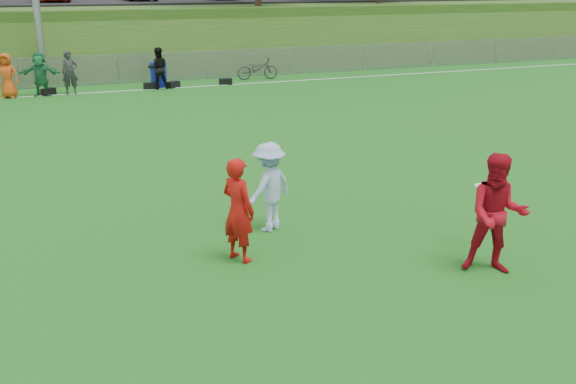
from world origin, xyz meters
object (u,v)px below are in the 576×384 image
player_red_center (497,214)px  bicycle (257,69)px  player_blue (269,187)px  frisbee (483,186)px  recycling_bin (159,75)px  player_red_left (238,210)px

player_red_center → bicycle: player_red_center is taller
bicycle → player_blue: bearing=166.4°
frisbee → recycling_bin: (-1.85, 19.12, -0.58)m
player_red_left → recycling_bin: 18.26m
player_red_left → player_red_center: 4.00m
player_red_center → player_blue: size_ratio=1.16×
player_red_center → player_blue: bearing=163.6°
recycling_bin → bicycle: size_ratio=0.55×
player_red_center → recycling_bin: bearing=125.6°
player_blue → frisbee: bearing=116.9°
player_red_left → player_blue: 1.39m
player_blue → recycling_bin: size_ratio=1.60×
player_blue → frisbee: size_ratio=5.94×
recycling_bin → bicycle: 4.57m
player_red_center → player_blue: player_red_center is taller
player_red_left → player_red_center: player_red_center is taller
player_red_left → player_blue: size_ratio=1.05×
player_red_center → bicycle: bearing=112.9°
player_red_left → player_blue: player_red_left is taller
player_red_left → recycling_bin: bearing=-35.1°
player_blue → recycling_bin: (1.19, 17.08, -0.30)m
player_red_center → player_blue: (-2.64, 2.92, -0.13)m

